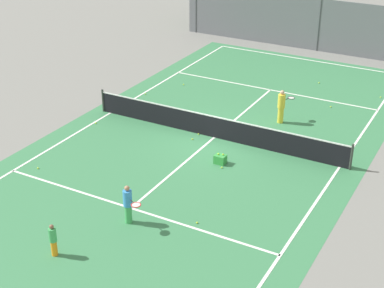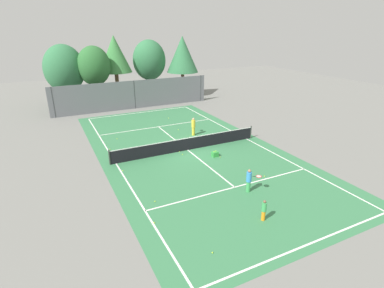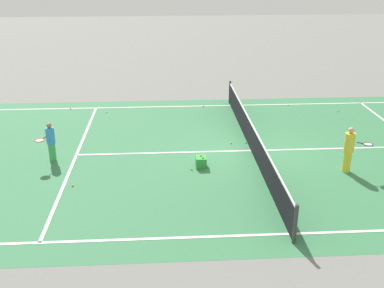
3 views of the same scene
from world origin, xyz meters
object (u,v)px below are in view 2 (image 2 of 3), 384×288
object	(u,v)px
tennis_ball_6	(179,152)
player_0	(193,126)
player_1	(264,210)
tennis_ball_11	(220,157)
tennis_ball_0	(117,139)
tennis_ball_3	(178,130)
tennis_ball_1	(155,201)
tennis_ball_9	(264,176)
tennis_ball_10	(168,118)
tennis_ball_8	(199,115)
tennis_ball_7	(183,154)
tennis_ball_13	(212,253)
tennis_ball_5	(154,223)
tennis_ball_2	(194,124)
player_2	(249,180)
tennis_ball_4	(123,171)
ball_crate	(215,154)
tennis_ball_12	(110,149)

from	to	relation	value
tennis_ball_6	player_0	bearing A→B (deg)	47.88
player_1	tennis_ball_11	world-z (taller)	player_1
tennis_ball_0	tennis_ball_3	xyz separation A→B (m)	(5.59, -0.13, 0.00)
tennis_ball_1	tennis_ball_9	bearing A→B (deg)	-2.34
tennis_ball_10	tennis_ball_11	size ratio (longest dim) A/B	1.00
tennis_ball_8	tennis_ball_1	bearing A→B (deg)	-125.82
tennis_ball_7	tennis_ball_13	xyz separation A→B (m)	(-3.22, -9.96, 0.00)
tennis_ball_13	tennis_ball_5	bearing A→B (deg)	116.18
player_1	tennis_ball_9	distance (m)	4.72
tennis_ball_2	tennis_ball_11	size ratio (longest dim) A/B	1.00
player_2	tennis_ball_4	world-z (taller)	player_2
ball_crate	tennis_ball_5	world-z (taller)	ball_crate
tennis_ball_13	tennis_ball_3	bearing A→B (deg)	71.10
tennis_ball_2	tennis_ball_8	world-z (taller)	same
tennis_ball_7	tennis_ball_3	bearing A→B (deg)	69.30
tennis_ball_1	tennis_ball_2	distance (m)	14.09
tennis_ball_6	tennis_ball_13	size ratio (longest dim) A/B	1.00
player_0	tennis_ball_10	world-z (taller)	player_0
tennis_ball_0	tennis_ball_2	bearing A→B (deg)	6.05
tennis_ball_3	tennis_ball_13	bearing A→B (deg)	-108.90
ball_crate	tennis_ball_3	bearing A→B (deg)	89.64
tennis_ball_11	tennis_ball_12	xyz separation A→B (m)	(-6.82, 5.06, 0.00)
ball_crate	tennis_ball_9	world-z (taller)	ball_crate
tennis_ball_2	tennis_ball_9	xyz separation A→B (m)	(-0.98, -11.77, 0.00)
tennis_ball_5	tennis_ball_9	size ratio (longest dim) A/B	1.00
tennis_ball_0	tennis_ball_10	world-z (taller)	same
player_2	tennis_ball_1	xyz separation A→B (m)	(-5.19, 1.33, -0.70)
tennis_ball_10	player_1	bearing A→B (deg)	-97.72
tennis_ball_5	tennis_ball_6	xyz separation A→B (m)	(4.70, 7.49, 0.00)
tennis_ball_1	tennis_ball_3	distance (m)	12.14
tennis_ball_8	tennis_ball_9	bearing A→B (deg)	-101.22
player_0	tennis_ball_3	distance (m)	2.10
tennis_ball_1	tennis_ball_12	bearing A→B (deg)	93.77
tennis_ball_9	tennis_ball_7	bearing A→B (deg)	120.21
tennis_ball_1	tennis_ball_10	size ratio (longest dim) A/B	1.00
tennis_ball_3	tennis_ball_9	bearing A→B (deg)	-83.94
tennis_ball_0	ball_crate	bearing A→B (deg)	-50.86
tennis_ball_5	tennis_ball_11	size ratio (longest dim) A/B	1.00
player_0	tennis_ball_2	xyz separation A→B (m)	(1.50, 2.80, -0.78)
tennis_ball_5	tennis_ball_11	distance (m)	8.71
tennis_ball_0	tennis_ball_6	world-z (taller)	same
tennis_ball_5	tennis_ball_6	world-z (taller)	same
tennis_ball_4	player_1	bearing A→B (deg)	-60.15
tennis_ball_11	tennis_ball_2	bearing A→B (deg)	76.38
tennis_ball_3	tennis_ball_4	distance (m)	8.99
tennis_ball_9	tennis_ball_0	bearing A→B (deg)	121.60
player_0	tennis_ball_7	xyz separation A→B (m)	(-2.65, -3.51, -0.78)
tennis_ball_10	tennis_ball_12	bearing A→B (deg)	-141.25
tennis_ball_12	tennis_ball_4	bearing A→B (deg)	-90.56
player_0	tennis_ball_9	xyz separation A→B (m)	(0.52, -8.96, -0.78)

